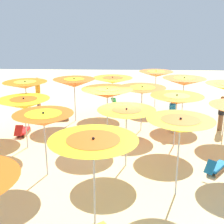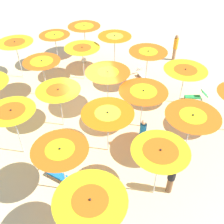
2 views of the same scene
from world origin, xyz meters
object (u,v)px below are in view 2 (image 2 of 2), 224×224
(beach_umbrella_8, at_px, (82,51))
(lounger_0, at_px, (142,75))
(beach_umbrella_1, at_px, (185,72))
(beach_umbrella_12, at_px, (59,93))
(beach_umbrella_15, at_px, (91,204))
(beach_umbrella_7, at_px, (108,75))
(lounger_1, at_px, (56,174))
(beach_umbrella_10, at_px, (160,153))
(beach_umbrella_16, at_px, (61,153))
(lounger_4, at_px, (104,68))
(beach_umbrella_9, at_px, (55,38))
(beach_umbrella_3, at_px, (115,39))
(beach_ball, at_px, (84,60))
(beach_umbrella_2, at_px, (148,55))
(beach_umbrella_4, at_px, (84,28))
(beach_umbrella_13, at_px, (42,64))
(beach_umbrella_14, at_px, (15,45))
(beachgoer_0, at_px, (175,47))
(beachgoer_2, at_px, (143,134))
(beachgoer_1, at_px, (172,177))
(lounger_2, at_px, (195,97))
(beach_umbrella_11, at_px, (108,116))
(beach_umbrella_6, at_px, (143,94))
(beach_umbrella_17, at_px, (12,114))
(beach_umbrella_5, at_px, (192,119))

(beach_umbrella_8, xyz_separation_m, lounger_0, (3.64, -0.57, -1.73))
(beach_umbrella_1, distance_m, beach_umbrella_12, 6.53)
(beach_umbrella_1, distance_m, beach_umbrella_15, 8.87)
(beach_umbrella_7, height_order, lounger_1, beach_umbrella_7)
(beach_umbrella_10, bearing_deg, beach_umbrella_16, 167.47)
(beach_umbrella_7, xyz_separation_m, beach_umbrella_16, (-2.44, -4.69, -0.01))
(lounger_1, xyz_separation_m, lounger_4, (3.25, 8.02, 0.01))
(beach_umbrella_9, xyz_separation_m, beach_umbrella_16, (0.08, -9.85, 0.11))
(beach_umbrella_7, bearing_deg, lounger_4, 84.19)
(beach_umbrella_3, bearing_deg, beach_ball, 141.52)
(beach_umbrella_2, distance_m, beach_ball, 5.27)
(beach_umbrella_4, height_order, beach_umbrella_10, beach_umbrella_10)
(beach_umbrella_2, distance_m, beach_umbrella_13, 5.85)
(beach_umbrella_3, height_order, beach_umbrella_14, beach_umbrella_3)
(beachgoer_0, bearing_deg, beach_umbrella_2, -71.96)
(beachgoer_2, bearing_deg, beach_ball, 76.81)
(beach_umbrella_14, height_order, lounger_0, beach_umbrella_14)
(beach_umbrella_1, height_order, beach_umbrella_10, beach_umbrella_10)
(beach_umbrella_10, bearing_deg, beachgoer_1, -3.00)
(lounger_2, bearing_deg, beachgoer_2, 46.99)
(beach_umbrella_14, relative_size, lounger_2, 1.87)
(beach_umbrella_13, xyz_separation_m, lounger_1, (0.40, -5.94, -1.83))
(beach_umbrella_11, bearing_deg, beach_umbrella_8, 94.36)
(beach_umbrella_6, relative_size, lounger_1, 1.84)
(beach_umbrella_9, distance_m, beachgoer_2, 9.00)
(beach_umbrella_1, height_order, beach_umbrella_17, beach_umbrella_17)
(beach_umbrella_8, relative_size, beach_umbrella_14, 0.89)
(beach_umbrella_11, bearing_deg, beach_umbrella_16, -137.62)
(beach_umbrella_11, bearing_deg, beach_umbrella_15, -106.31)
(beach_umbrella_5, bearing_deg, beach_umbrella_15, -145.36)
(lounger_4, bearing_deg, lounger_2, -40.63)
(beach_umbrella_7, relative_size, beach_umbrella_12, 1.09)
(beach_umbrella_2, height_order, beach_umbrella_15, beach_umbrella_15)
(lounger_0, bearing_deg, beach_umbrella_10, -22.75)
(beach_umbrella_5, distance_m, beach_umbrella_15, 5.37)
(lounger_2, relative_size, beachgoer_0, 0.71)
(beach_umbrella_16, height_order, lounger_0, beach_umbrella_16)
(beach_umbrella_11, xyz_separation_m, beachgoer_0, (5.96, 7.59, -1.07))
(beachgoer_1, bearing_deg, beach_umbrella_10, -176.62)
(beach_umbrella_13, bearing_deg, beach_umbrella_2, -0.46)
(lounger_2, height_order, beachgoer_0, beachgoer_0)
(lounger_1, bearing_deg, beach_umbrella_16, -19.84)
(lounger_2, distance_m, beachgoer_2, 4.99)
(beach_umbrella_9, bearing_deg, beach_umbrella_6, -59.87)
(beach_umbrella_9, bearing_deg, beach_umbrella_13, -102.48)
(beach_umbrella_1, relative_size, beachgoer_2, 1.37)
(beach_umbrella_11, height_order, lounger_2, beach_umbrella_11)
(beach_umbrella_3, distance_m, beach_umbrella_7, 4.08)
(beach_umbrella_2, xyz_separation_m, lounger_0, (0.07, 0.90, -1.88))
(beach_umbrella_8, relative_size, beach_umbrella_10, 0.87)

